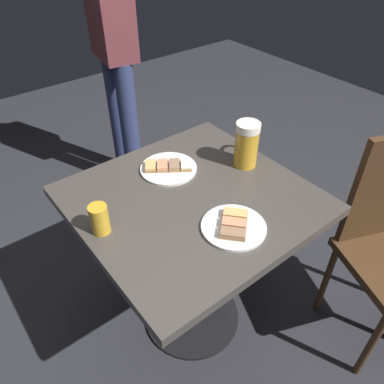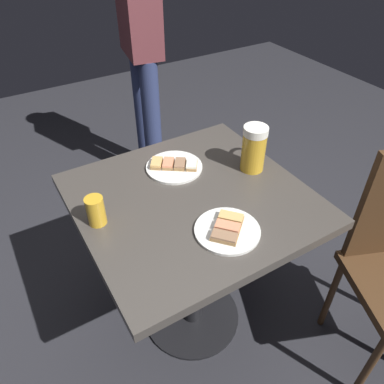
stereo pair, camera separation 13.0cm
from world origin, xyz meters
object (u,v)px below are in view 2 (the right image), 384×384
Objects in this scene: beer_mug at (254,148)px; beer_glass_small at (96,211)px; patron_standing at (141,42)px; plate_near at (227,229)px; plate_far at (174,166)px.

beer_mug is 0.62m from beer_glass_small.
beer_mug is at bearing 6.58° from patron_standing.
plate_far is at bearing 176.64° from plate_near.
plate_far is at bearing -120.43° from beer_mug.
beer_glass_small is (-0.01, -0.62, -0.04)m from beer_mug.
beer_glass_small is 0.06× the size of patron_standing.
plate_far is 0.14× the size of patron_standing.
beer_mug is 1.80× the size of beer_glass_small.
beer_glass_small is 1.31m from patron_standing.
plate_near is 1.41m from patron_standing.
beer_glass_small is (-0.25, -0.34, 0.04)m from plate_near.
plate_near is 0.42m from beer_glass_small.
patron_standing is at bearing 165.69° from plate_near.
plate_far is (-0.39, 0.02, 0.00)m from plate_near.
plate_far is 2.18× the size of beer_glass_small.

